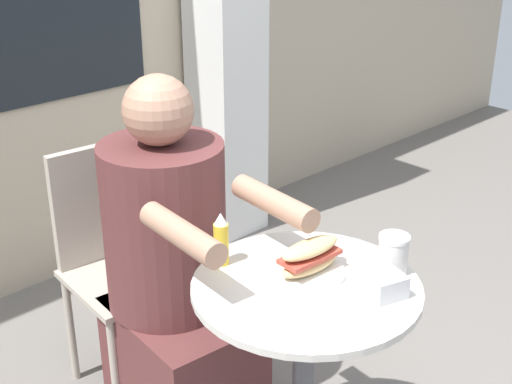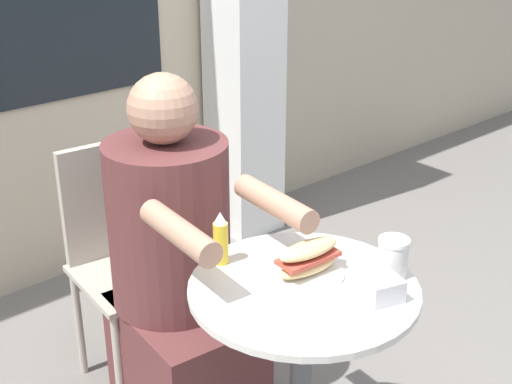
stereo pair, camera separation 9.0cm
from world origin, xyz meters
name	(u,v)px [view 2 (the right image)]	position (x,y,z in m)	size (l,w,h in m)	color
cafe_table	(302,351)	(0.00, 0.00, 0.52)	(0.60, 0.60, 0.73)	beige
diner_chair	(123,243)	(-0.04, 0.85, 0.52)	(0.41, 0.41, 0.87)	#ADA393
seated_diner	(178,287)	(-0.05, 0.50, 0.51)	(0.42, 0.69, 1.19)	brown
sandwich_on_plate	(308,261)	(0.05, 0.03, 0.77)	(0.19, 0.19, 0.10)	white
drink_cup	(393,257)	(0.21, -0.12, 0.78)	(0.08, 0.08, 0.11)	silver
napkin_box	(381,288)	(0.10, -0.17, 0.76)	(0.11, 0.11, 0.06)	silver
condiment_bottle	(221,239)	(-0.09, 0.23, 0.80)	(0.04, 0.04, 0.15)	gold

